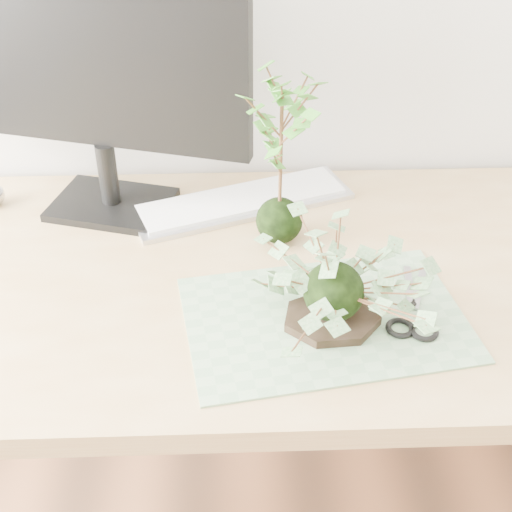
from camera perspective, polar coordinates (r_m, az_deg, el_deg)
The scene contains 8 objects.
desk at distance 1.28m, azimuth 2.95°, elevation -4.37°, with size 1.60×0.70×0.74m.
cutting_mat at distance 1.13m, azimuth 5.54°, elevation -5.02°, with size 0.44×0.29×0.00m, color gray.
stone_dish at distance 1.12m, azimuth 6.05°, elevation -4.99°, with size 0.16×0.16×0.01m, color black.
ivy_kokedama at distance 1.06m, azimuth 6.38°, elevation -0.99°, with size 0.29×0.29×0.19m.
maple_kokedama at distance 1.18m, azimuth 2.07°, elevation 11.20°, with size 0.23×0.23×0.35m.
keyboard at distance 1.40m, azimuth -1.13°, elevation 4.40°, with size 0.45×0.27×0.02m.
monitor at distance 1.31m, azimuth -12.83°, elevation 14.56°, with size 0.54×0.22×0.49m.
scissors at distance 1.14m, azimuth 12.74°, elevation -5.01°, with size 0.09×0.19×0.01m.
Camera 1 is at (-0.03, 0.26, 1.48)m, focal length 50.00 mm.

